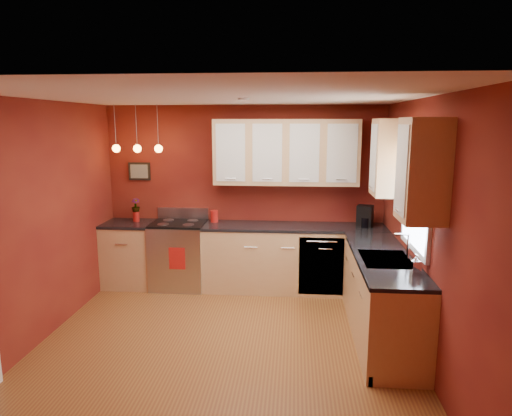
# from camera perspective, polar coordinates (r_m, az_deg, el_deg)

# --- Properties ---
(floor) EXTENTS (4.20, 4.20, 0.00)m
(floor) POSITION_cam_1_polar(r_m,az_deg,el_deg) (5.07, -4.10, -17.09)
(floor) COLOR brown
(floor) RESTS_ON ground
(ceiling) EXTENTS (4.00, 4.20, 0.02)m
(ceiling) POSITION_cam_1_polar(r_m,az_deg,el_deg) (4.49, -4.55, 13.72)
(ceiling) COLOR silver
(ceiling) RESTS_ON wall_back
(wall_back) EXTENTS (4.00, 0.02, 2.60)m
(wall_back) POSITION_cam_1_polar(r_m,az_deg,el_deg) (6.65, -1.44, 1.51)
(wall_back) COLOR maroon
(wall_back) RESTS_ON floor
(wall_front) EXTENTS (4.00, 0.02, 2.60)m
(wall_front) POSITION_cam_1_polar(r_m,az_deg,el_deg) (2.66, -11.70, -13.04)
(wall_front) COLOR maroon
(wall_front) RESTS_ON floor
(wall_left) EXTENTS (0.02, 4.20, 2.60)m
(wall_left) POSITION_cam_1_polar(r_m,az_deg,el_deg) (5.31, -26.17, -1.95)
(wall_left) COLOR maroon
(wall_left) RESTS_ON floor
(wall_right) EXTENTS (0.02, 4.20, 2.60)m
(wall_right) POSITION_cam_1_polar(r_m,az_deg,el_deg) (4.73, 20.41, -2.95)
(wall_right) COLOR maroon
(wall_right) RESTS_ON floor
(base_cabinets_back_left) EXTENTS (0.70, 0.60, 0.90)m
(base_cabinets_back_left) POSITION_cam_1_polar(r_m,az_deg,el_deg) (6.93, -15.44, -5.70)
(base_cabinets_back_left) COLOR tan
(base_cabinets_back_left) RESTS_ON floor
(base_cabinets_back_right) EXTENTS (2.54, 0.60, 0.90)m
(base_cabinets_back_right) POSITION_cam_1_polar(r_m,az_deg,el_deg) (6.51, 4.73, -6.40)
(base_cabinets_back_right) COLOR tan
(base_cabinets_back_right) RESTS_ON floor
(base_cabinets_right) EXTENTS (0.60, 2.10, 0.90)m
(base_cabinets_right) POSITION_cam_1_polar(r_m,az_deg,el_deg) (5.33, 15.35, -10.72)
(base_cabinets_right) COLOR tan
(base_cabinets_right) RESTS_ON floor
(counter_back_left) EXTENTS (0.70, 0.62, 0.04)m
(counter_back_left) POSITION_cam_1_polar(r_m,az_deg,el_deg) (6.82, -15.64, -1.91)
(counter_back_left) COLOR black
(counter_back_left) RESTS_ON base_cabinets_back_left
(counter_back_right) EXTENTS (2.54, 0.62, 0.04)m
(counter_back_right) POSITION_cam_1_polar(r_m,az_deg,el_deg) (6.39, 4.80, -2.37)
(counter_back_right) COLOR black
(counter_back_right) RESTS_ON base_cabinets_back_right
(counter_right) EXTENTS (0.62, 2.10, 0.04)m
(counter_right) POSITION_cam_1_polar(r_m,az_deg,el_deg) (5.18, 15.61, -5.86)
(counter_right) COLOR black
(counter_right) RESTS_ON base_cabinets_right
(gas_range) EXTENTS (0.76, 0.64, 1.11)m
(gas_range) POSITION_cam_1_polar(r_m,az_deg,el_deg) (6.71, -9.57, -5.73)
(gas_range) COLOR #B0B0B5
(gas_range) RESTS_ON floor
(dishwasher_front) EXTENTS (0.60, 0.02, 0.80)m
(dishwasher_front) POSITION_cam_1_polar(r_m,az_deg,el_deg) (6.25, 8.15, -7.22)
(dishwasher_front) COLOR #B0B0B5
(dishwasher_front) RESTS_ON base_cabinets_back_right
(sink) EXTENTS (0.50, 0.70, 0.33)m
(sink) POSITION_cam_1_polar(r_m,az_deg,el_deg) (5.04, 15.94, -6.40)
(sink) COLOR gray
(sink) RESTS_ON counter_right
(window) EXTENTS (0.06, 1.02, 1.22)m
(window) POSITION_cam_1_polar(r_m,az_deg,el_deg) (4.94, 19.51, 2.25)
(window) COLOR white
(window) RESTS_ON wall_right
(upper_cabinets_back) EXTENTS (2.00, 0.35, 0.90)m
(upper_cabinets_back) POSITION_cam_1_polar(r_m,az_deg,el_deg) (6.37, 3.77, 6.97)
(upper_cabinets_back) COLOR tan
(upper_cabinets_back) RESTS_ON wall_back
(upper_cabinets_right) EXTENTS (0.35, 1.95, 0.90)m
(upper_cabinets_right) POSITION_cam_1_polar(r_m,az_deg,el_deg) (4.90, 17.92, 5.37)
(upper_cabinets_right) COLOR tan
(upper_cabinets_right) RESTS_ON wall_right
(wall_picture) EXTENTS (0.32, 0.03, 0.26)m
(wall_picture) POSITION_cam_1_polar(r_m,az_deg,el_deg) (6.93, -14.36, 4.47)
(wall_picture) COLOR black
(wall_picture) RESTS_ON wall_back
(pendant_lights) EXTENTS (0.71, 0.11, 0.66)m
(pendant_lights) POSITION_cam_1_polar(r_m,az_deg,el_deg) (6.56, -14.62, 7.27)
(pendant_lights) COLOR gray
(pendant_lights) RESTS_ON ceiling
(red_canister) EXTENTS (0.11, 0.11, 0.17)m
(red_canister) POSITION_cam_1_polar(r_m,az_deg,el_deg) (6.60, -5.24, -1.03)
(red_canister) COLOR #B01713
(red_canister) RESTS_ON counter_back_right
(red_vase) EXTENTS (0.09, 0.09, 0.15)m
(red_vase) POSITION_cam_1_polar(r_m,az_deg,el_deg) (6.84, -14.75, -1.04)
(red_vase) COLOR #B01713
(red_vase) RESTS_ON counter_back_left
(flowers) EXTENTS (0.14, 0.14, 0.21)m
(flowers) POSITION_cam_1_polar(r_m,az_deg,el_deg) (6.81, -14.82, 0.27)
(flowers) COLOR #B01713
(flowers) RESTS_ON red_vase
(coffee_maker) EXTENTS (0.25, 0.25, 0.30)m
(coffee_maker) POSITION_cam_1_polar(r_m,az_deg,el_deg) (6.45, 13.46, -1.10)
(coffee_maker) COLOR black
(coffee_maker) RESTS_ON counter_back_right
(soap_pump) EXTENTS (0.10, 0.10, 0.19)m
(soap_pump) POSITION_cam_1_polar(r_m,az_deg,el_deg) (4.62, 19.33, -6.59)
(soap_pump) COLOR white
(soap_pump) RESTS_ON counter_right
(dish_towel) EXTENTS (0.22, 0.02, 0.30)m
(dish_towel) POSITION_cam_1_polar(r_m,az_deg,el_deg) (6.38, -9.85, -6.24)
(dish_towel) COLOR #B01713
(dish_towel) RESTS_ON gas_range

